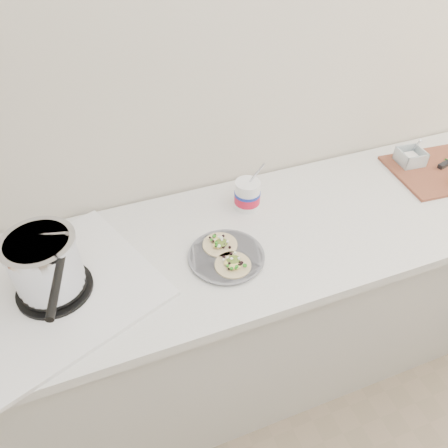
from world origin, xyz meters
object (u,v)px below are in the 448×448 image
object	(u,v)px
taco_plate	(226,255)
cutboard	(444,166)
stove	(49,274)
tub	(248,193)

from	to	relation	value
taco_plate	cutboard	world-z (taller)	cutboard
cutboard	taco_plate	bearing A→B (deg)	-166.68
stove	taco_plate	size ratio (longest dim) A/B	2.77
tub	cutboard	distance (m)	0.87
stove	cutboard	size ratio (longest dim) A/B	1.47
stove	tub	distance (m)	0.74
stove	cutboard	world-z (taller)	stove
stove	tub	size ratio (longest dim) A/B	3.26
taco_plate	tub	xyz separation A→B (m)	(0.17, 0.22, 0.05)
tub	taco_plate	bearing A→B (deg)	-127.83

